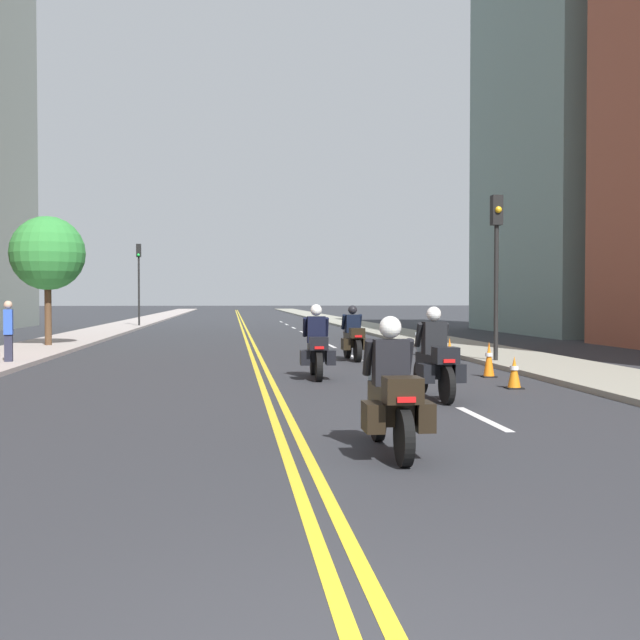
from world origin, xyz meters
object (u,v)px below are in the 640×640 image
(street_tree_0, at_px, (48,254))
(motorcycle_2, at_px, (316,349))
(motorcycle_1, at_px, (435,362))
(traffic_cone_0, at_px, (450,352))
(motorcycle_0, at_px, (392,398))
(motorcycle_3, at_px, (353,338))
(traffic_light_far, at_px, (139,270))
(pedestrian_2, at_px, (8,332))
(traffic_light_near, at_px, (496,248))
(traffic_cone_1, at_px, (489,359))
(traffic_cone_2, at_px, (514,373))

(street_tree_0, bearing_deg, motorcycle_2, -54.11)
(motorcycle_1, relative_size, traffic_cone_0, 2.87)
(motorcycle_0, relative_size, motorcycle_3, 1.01)
(traffic_light_far, relative_size, pedestrian_2, 2.95)
(motorcycle_0, relative_size, traffic_light_near, 0.48)
(motorcycle_0, relative_size, traffic_cone_1, 2.67)
(motorcycle_1, height_order, traffic_cone_0, motorcycle_1)
(traffic_cone_1, bearing_deg, traffic_light_far, 109.71)
(motorcycle_1, height_order, pedestrian_2, pedestrian_2)
(motorcycle_3, relative_size, traffic_cone_1, 2.63)
(motorcycle_2, height_order, traffic_light_far, traffic_light_far)
(traffic_cone_0, xyz_separation_m, traffic_light_near, (1.41, 0.46, 2.78))
(motorcycle_2, xyz_separation_m, street_tree_0, (-8.37, 11.57, 2.71))
(motorcycle_2, xyz_separation_m, traffic_light_near, (5.21, 3.15, 2.49))
(traffic_cone_1, height_order, traffic_cone_2, traffic_cone_1)
(motorcycle_0, bearing_deg, motorcycle_3, 83.16)
(traffic_cone_1, bearing_deg, traffic_cone_2, -96.01)
(traffic_light_far, bearing_deg, traffic_light_near, -66.06)
(motorcycle_1, relative_size, traffic_light_near, 0.48)
(motorcycle_0, height_order, motorcycle_2, motorcycle_2)
(traffic_cone_0, distance_m, traffic_light_far, 31.33)
(motorcycle_2, xyz_separation_m, traffic_light_far, (-7.49, 31.75, 2.82))
(motorcycle_0, height_order, motorcycle_1, motorcycle_1)
(traffic_light_near, distance_m, pedestrian_2, 13.18)
(traffic_cone_0, distance_m, traffic_light_near, 3.15)
(motorcycle_1, distance_m, traffic_cone_0, 6.90)
(motorcycle_1, relative_size, pedestrian_2, 1.26)
(pedestrian_2, bearing_deg, motorcycle_0, -159.06)
(motorcycle_1, distance_m, traffic_light_near, 8.24)
(motorcycle_3, bearing_deg, motorcycle_2, -110.28)
(motorcycle_0, xyz_separation_m, street_tree_0, (-8.31, 20.17, 2.72))
(motorcycle_1, height_order, street_tree_0, street_tree_0)
(traffic_cone_0, height_order, street_tree_0, street_tree_0)
(motorcycle_3, bearing_deg, traffic_cone_1, -67.96)
(traffic_cone_1, bearing_deg, traffic_cone_0, 92.60)
(street_tree_0, bearing_deg, motorcycle_3, -33.46)
(pedestrian_2, relative_size, street_tree_0, 0.37)
(traffic_cone_0, distance_m, pedestrian_2, 11.64)
(motorcycle_2, height_order, motorcycle_3, motorcycle_2)
(motorcycle_0, height_order, traffic_cone_2, motorcycle_0)
(motorcycle_1, bearing_deg, traffic_cone_2, 33.93)
(motorcycle_0, relative_size, traffic_light_far, 0.43)
(traffic_cone_2, distance_m, traffic_light_near, 6.40)
(motorcycle_3, xyz_separation_m, traffic_cone_2, (2.09, -7.36, -0.32))
(motorcycle_0, bearing_deg, traffic_cone_1, 64.97)
(motorcycle_1, xyz_separation_m, street_tree_0, (-10.06, 15.45, 2.70))
(motorcycle_1, distance_m, motorcycle_2, 4.23)
(traffic_cone_1, xyz_separation_m, street_tree_0, (-12.30, 11.68, 2.97))
(motorcycle_0, xyz_separation_m, traffic_light_near, (5.26, 11.76, 2.50))
(traffic_light_near, bearing_deg, motorcycle_0, -114.11)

